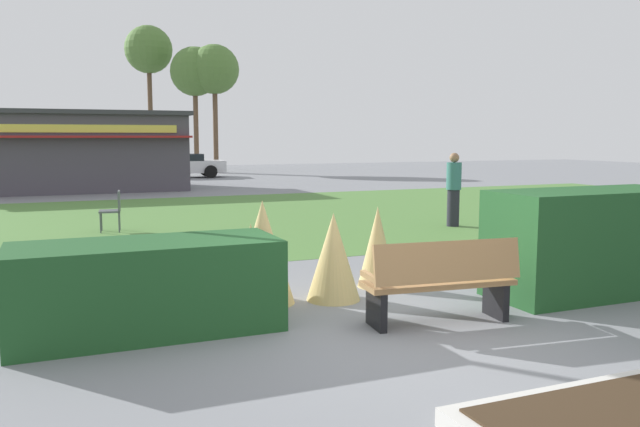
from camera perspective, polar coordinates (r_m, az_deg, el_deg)
ground_plane at (r=6.77m, az=6.49°, el=-10.87°), size 80.00×80.00×0.00m
lawn_patch at (r=16.30m, az=-11.22°, el=-0.52°), size 36.00×12.00×0.01m
park_bench at (r=7.18m, az=10.71°, el=-5.94°), size 1.75×0.70×0.95m
hedge_left at (r=7.02m, az=-15.09°, el=-6.33°), size 2.75×1.10×0.97m
hedge_right at (r=9.09m, az=22.88°, el=-2.36°), size 2.72×1.10×1.37m
ornamental_grass_behind_left at (r=7.83m, az=-6.13°, el=-4.57°), size 0.55×0.55×1.02m
ornamental_grass_behind_right at (r=8.09m, az=1.19°, el=-3.84°), size 0.68×0.68×1.11m
ornamental_grass_behind_center at (r=8.82m, az=5.12°, el=-2.97°), size 0.54×0.54×1.11m
ornamental_grass_behind_far at (r=7.94m, az=-5.10°, el=-3.43°), size 0.78×0.78×1.29m
food_kiosk at (r=26.42m, az=-22.63°, el=5.15°), size 9.84×4.68×3.01m
cafe_chair_west at (r=14.61m, az=-17.83°, el=0.51°), size 0.49×0.49×0.89m
person_strolling at (r=15.02m, az=11.78°, el=2.14°), size 0.34×0.34×1.69m
parked_car_west_slot at (r=32.71m, az=-20.65°, el=3.93°), size 4.35×2.36×1.20m
parked_car_center_slot at (r=33.23m, az=-12.20°, el=4.25°), size 4.34×2.33×1.20m
tree_left_bg at (r=38.24m, az=-11.06°, el=12.20°), size 2.80×2.80×7.16m
tree_right_bg at (r=40.47m, az=-14.99°, el=13.78°), size 2.80×2.80×8.59m
tree_center_bg at (r=37.85m, az=-9.36°, el=12.44°), size 2.80×2.80×7.27m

